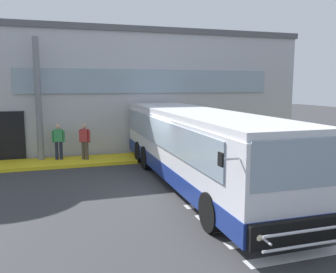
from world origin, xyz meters
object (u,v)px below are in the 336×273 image
entry_support_column (38,99)px  bus_main_foreground (195,148)px  passenger_near_column (58,139)px  passenger_by_doorway (85,140)px

entry_support_column → bus_main_foreground: (5.54, -5.52, -1.62)m
entry_support_column → passenger_near_column: 2.03m
entry_support_column → passenger_by_doorway: size_ratio=3.35×
entry_support_column → passenger_near_column: size_ratio=3.35×
bus_main_foreground → entry_support_column: bearing=135.1°
entry_support_column → bus_main_foreground: entry_support_column is taller
bus_main_foreground → passenger_near_column: 7.10m
entry_support_column → passenger_near_column: (0.80, -0.23, -1.84)m
passenger_near_column → passenger_by_doorway: (1.17, -0.36, -0.03)m
bus_main_foreground → passenger_by_doorway: size_ratio=7.42×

